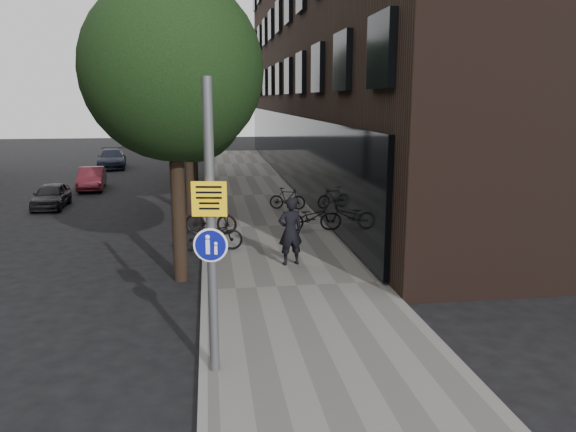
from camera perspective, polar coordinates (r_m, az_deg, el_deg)
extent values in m
plane|color=black|center=(10.85, 2.36, -13.38)|extent=(120.00, 120.00, 0.00)
cube|color=slate|center=(20.27, -2.03, -1.15)|extent=(4.50, 60.00, 0.12)
cube|color=slate|center=(20.17, -8.40, -1.33)|extent=(0.15, 60.00, 0.13)
cube|color=black|center=(33.57, 10.49, 19.17)|extent=(12.00, 40.00, 18.00)
cylinder|color=black|center=(14.49, -11.02, -0.41)|extent=(0.36, 0.36, 3.20)
sphere|color=black|center=(14.19, -11.63, 14.36)|extent=(4.40, 4.40, 4.40)
sphere|color=black|center=(14.96, -9.73, 10.45)|extent=(2.64, 2.64, 2.64)
cylinder|color=black|center=(22.86, -10.00, 4.08)|extent=(0.36, 0.36, 3.20)
sphere|color=black|center=(22.67, -10.34, 13.38)|extent=(5.00, 5.00, 5.00)
sphere|color=black|center=(23.45, -9.18, 10.92)|extent=(3.00, 3.00, 3.00)
cylinder|color=black|center=(31.80, -9.50, 6.24)|extent=(0.36, 0.36, 3.20)
sphere|color=black|center=(31.66, -9.73, 12.92)|extent=(5.00, 5.00, 5.00)
sphere|color=black|center=(32.45, -8.91, 11.15)|extent=(3.00, 3.00, 3.00)
cylinder|color=#595B5E|center=(9.09, -7.82, -1.50)|extent=(0.16, 0.16, 4.84)
cube|color=yellow|center=(8.99, -7.91, 1.83)|extent=(0.56, 0.12, 0.56)
cylinder|color=navy|center=(9.15, -7.78, -2.82)|extent=(0.49, 0.10, 0.49)
cylinder|color=white|center=(9.15, -7.78, -2.82)|extent=(0.55, 0.11, 0.56)
imported|color=black|center=(15.35, 0.23, -1.55)|extent=(0.76, 0.57, 1.89)
imported|color=black|center=(19.41, 2.44, -0.11)|extent=(1.85, 0.72, 0.96)
imported|color=black|center=(23.18, -0.06, 1.79)|extent=(1.55, 0.86, 0.90)
imported|color=black|center=(17.06, -7.81, -1.84)|extent=(1.91, 0.74, 0.99)
imported|color=black|center=(19.08, -7.86, -0.25)|extent=(1.85, 0.89, 1.07)
imported|color=black|center=(26.17, -22.93, 1.92)|extent=(1.36, 3.17, 1.07)
imported|color=#5A1923|center=(30.73, -19.31, 3.62)|extent=(1.54, 3.57, 1.14)
imported|color=black|center=(39.91, -17.46, 5.58)|extent=(2.28, 4.55, 1.27)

